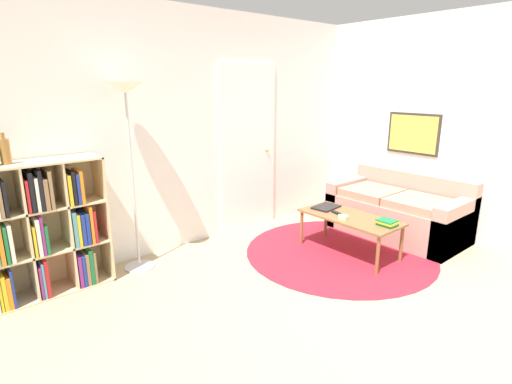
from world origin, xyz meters
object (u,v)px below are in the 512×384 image
object	(u,v)px
couch	(399,212)
bottle_right	(5,151)
laptop	(326,207)
floor_lamp	(127,113)
coffee_table	(350,220)
bowl	(343,217)
bookshelf	(42,230)

from	to	relation	value
couch	bottle_right	bearing A→B (deg)	162.33
laptop	bottle_right	size ratio (longest dim) A/B	1.34
floor_lamp	laptop	distance (m)	2.38
couch	laptop	xyz separation A→B (m)	(-0.93, 0.39, 0.15)
laptop	bottle_right	xyz separation A→B (m)	(-2.95, 0.84, 0.86)
couch	coffee_table	size ratio (longest dim) A/B	1.44
floor_lamp	bottle_right	xyz separation A→B (m)	(-1.00, 0.06, -0.25)
couch	laptop	size ratio (longest dim) A/B	4.66
bowl	bottle_right	size ratio (longest dim) A/B	0.42
floor_lamp	laptop	bearing A→B (deg)	-21.81
couch	bookshelf	bearing A→B (deg)	161.79
coffee_table	bowl	world-z (taller)	bowl
bottle_right	bowl	bearing A→B (deg)	-23.83
couch	bottle_right	xyz separation A→B (m)	(-3.87, 1.23, 1.01)
floor_lamp	bottle_right	distance (m)	1.03
floor_lamp	bowl	bearing A→B (deg)	-33.27
bottle_right	coffee_table	bearing A→B (deg)	-22.39
couch	laptop	world-z (taller)	couch
couch	coffee_table	world-z (taller)	couch
coffee_table	bottle_right	xyz separation A→B (m)	(-2.92, 1.20, 0.91)
couch	laptop	bearing A→B (deg)	157.05
bookshelf	floor_lamp	size ratio (longest dim) A/B	0.65
floor_lamp	laptop	world-z (taller)	floor_lamp
floor_lamp	couch	xyz separation A→B (m)	(2.88, -1.17, -1.26)
couch	laptop	distance (m)	1.02
bookshelf	floor_lamp	world-z (taller)	floor_lamp
laptop	bottle_right	bearing A→B (deg)	164.07
bookshelf	bottle_right	bearing A→B (deg)	174.55
bottle_right	couch	bearing A→B (deg)	-17.67
laptop	couch	bearing A→B (deg)	-22.95
floor_lamp	coffee_table	world-z (taller)	floor_lamp
coffee_table	bowl	size ratio (longest dim) A/B	10.22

